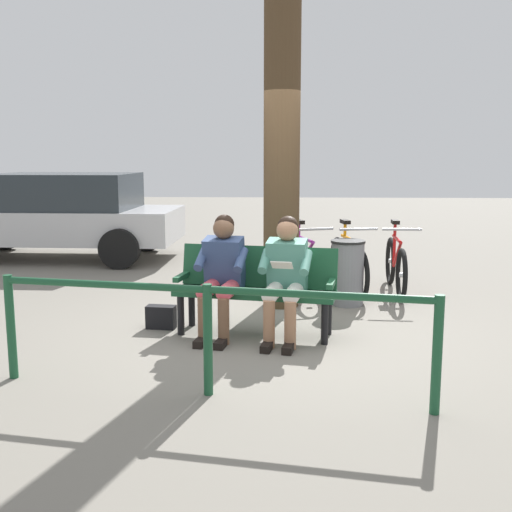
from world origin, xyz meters
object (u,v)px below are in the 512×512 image
at_px(bench, 256,283).
at_px(bicycle_orange, 396,265).
at_px(tree_trunk, 282,129).
at_px(litter_bin, 347,273).
at_px(bicycle_green, 348,265).
at_px(person_reading, 285,272).
at_px(bicycle_red, 303,265).
at_px(person_companion, 222,270).
at_px(parked_car, 59,214).
at_px(handbag, 161,317).

xyz_separation_m(bench, bicycle_orange, (-1.74, -1.91, -0.15)).
distance_m(tree_trunk, litter_bin, 1.86).
height_order(bicycle_orange, bicycle_green, same).
height_order(person_reading, litter_bin, person_reading).
distance_m(tree_trunk, bicycle_orange, 2.40).
bearing_deg(bench, bicycle_orange, -122.11).
xyz_separation_m(bicycle_orange, bicycle_red, (1.21, 0.03, 0.00)).
bearing_deg(person_companion, person_reading, 179.95).
height_order(bench, bicycle_red, bicycle_red).
bearing_deg(bicycle_orange, tree_trunk, -60.40).
bearing_deg(bicycle_green, parked_car, -127.73).
height_order(person_reading, bicycle_red, person_reading).
distance_m(person_companion, bicycle_red, 2.19).
bearing_deg(bicycle_orange, person_reading, -31.88).
xyz_separation_m(person_reading, handbag, (1.29, -0.32, -0.54)).
distance_m(person_reading, person_companion, 0.64).
bearing_deg(tree_trunk, parked_car, -39.95).
relative_size(bench, person_reading, 1.38).
distance_m(litter_bin, bicycle_orange, 0.99).
bearing_deg(bicycle_green, handbag, -59.76).
height_order(tree_trunk, bicycle_green, tree_trunk).
distance_m(bicycle_red, parked_car, 4.83).
distance_m(bicycle_green, bicycle_red, 0.59).
xyz_separation_m(bench, bicycle_green, (-1.12, -1.91, -0.15)).
bearing_deg(litter_bin, handbag, 28.75).
bearing_deg(bicycle_orange, handbag, -54.09).
bearing_deg(bicycle_red, person_companion, -41.60).
relative_size(bicycle_orange, bicycle_red, 1.04).
bearing_deg(tree_trunk, litter_bin, -174.85).
relative_size(bench, parked_car, 0.39).
xyz_separation_m(person_reading, litter_bin, (-0.75, -1.43, -0.27)).
distance_m(bench, parked_car, 5.65).
bearing_deg(bicycle_green, bench, -40.73).
xyz_separation_m(person_companion, handbag, (0.66, -0.20, -0.54)).
distance_m(handbag, litter_bin, 2.34).
bearing_deg(bicycle_red, bench, -33.67).
distance_m(bench, tree_trunk, 1.96).
bearing_deg(bicycle_green, person_reading, -31.65).
height_order(person_reading, bicycle_orange, person_reading).
height_order(person_companion, parked_car, parked_car).
xyz_separation_m(handbag, bicycle_red, (-1.53, -1.78, 0.24)).
bearing_deg(bicycle_orange, bicycle_green, -87.40).
relative_size(bicycle_red, parked_car, 0.38).
relative_size(handbag, tree_trunk, 0.07).
xyz_separation_m(bench, parked_car, (3.59, -4.35, 0.27)).
bearing_deg(bicycle_red, litter_bin, 19.43).
relative_size(tree_trunk, bicycle_green, 2.50).
xyz_separation_m(person_reading, bicycle_green, (-0.83, -2.13, -0.31)).
bearing_deg(bicycle_red, bicycle_green, 75.19).
relative_size(person_reading, handbag, 4.00).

